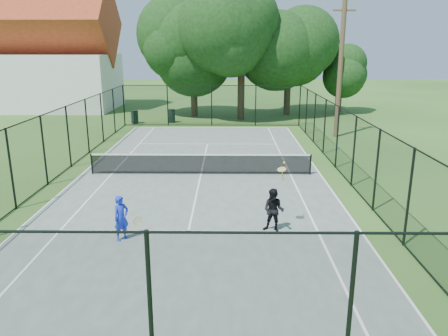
{
  "coord_description": "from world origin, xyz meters",
  "views": [
    {
      "loc": [
        1.27,
        -19.21,
        5.75
      ],
      "look_at": [
        1.09,
        -3.0,
        1.2
      ],
      "focal_mm": 35.0,
      "sensor_mm": 36.0,
      "label": 1
    }
  ],
  "objects_px": {
    "trash_bin_left": "(135,117)",
    "utility_pole": "(340,69)",
    "tennis_net": "(201,163)",
    "trash_bin_right": "(172,116)",
    "player_black": "(274,210)",
    "player_blue": "(121,218)"
  },
  "relations": [
    {
      "from": "trash_bin_left",
      "to": "utility_pole",
      "type": "distance_m",
      "value": 15.54
    },
    {
      "from": "tennis_net",
      "to": "utility_pole",
      "type": "bearing_deg",
      "value": 47.35
    },
    {
      "from": "tennis_net",
      "to": "trash_bin_right",
      "type": "relative_size",
      "value": 9.81
    },
    {
      "from": "trash_bin_left",
      "to": "player_black",
      "type": "xyz_separation_m",
      "value": [
        8.63,
        -20.28,
        0.27
      ]
    },
    {
      "from": "utility_pole",
      "to": "player_black",
      "type": "bearing_deg",
      "value": -110.01
    },
    {
      "from": "utility_pole",
      "to": "player_black",
      "type": "height_order",
      "value": "utility_pole"
    },
    {
      "from": "trash_bin_left",
      "to": "utility_pole",
      "type": "height_order",
      "value": "utility_pole"
    },
    {
      "from": "tennis_net",
      "to": "player_blue",
      "type": "distance_m",
      "value": 7.29
    },
    {
      "from": "utility_pole",
      "to": "player_black",
      "type": "relative_size",
      "value": 3.97
    },
    {
      "from": "trash_bin_right",
      "to": "player_black",
      "type": "bearing_deg",
      "value": -74.22
    },
    {
      "from": "trash_bin_left",
      "to": "player_blue",
      "type": "distance_m",
      "value": 21.3
    },
    {
      "from": "tennis_net",
      "to": "player_blue",
      "type": "xyz_separation_m",
      "value": [
        -1.95,
        -7.02,
        0.17
      ]
    },
    {
      "from": "tennis_net",
      "to": "player_black",
      "type": "bearing_deg",
      "value": -67.11
    },
    {
      "from": "trash_bin_left",
      "to": "player_black",
      "type": "distance_m",
      "value": 22.04
    },
    {
      "from": "tennis_net",
      "to": "player_blue",
      "type": "relative_size",
      "value": 7.25
    },
    {
      "from": "tennis_net",
      "to": "trash_bin_right",
      "type": "distance_m",
      "value": 14.69
    },
    {
      "from": "utility_pole",
      "to": "player_black",
      "type": "xyz_separation_m",
      "value": [
        -5.6,
        -15.38,
        -3.59
      ]
    },
    {
      "from": "tennis_net",
      "to": "trash_bin_left",
      "type": "bearing_deg",
      "value": 113.13
    },
    {
      "from": "trash_bin_right",
      "to": "utility_pole",
      "type": "relative_size",
      "value": 0.12
    },
    {
      "from": "utility_pole",
      "to": "player_blue",
      "type": "xyz_separation_m",
      "value": [
        -10.25,
        -16.02,
        -3.61
      ]
    },
    {
      "from": "tennis_net",
      "to": "trash_bin_right",
      "type": "height_order",
      "value": "trash_bin_right"
    },
    {
      "from": "trash_bin_right",
      "to": "utility_pole",
      "type": "xyz_separation_m",
      "value": [
        11.45,
        -5.35,
        3.85
      ]
    }
  ]
}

